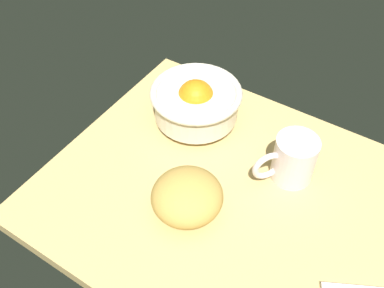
{
  "coord_description": "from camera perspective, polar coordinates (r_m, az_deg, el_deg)",
  "views": [
    {
      "loc": [
        -16.82,
        46.95,
        69.29
      ],
      "look_at": [
        15.3,
        -3.14,
        5.0
      ],
      "focal_mm": 41.04,
      "sensor_mm": 36.0,
      "label": 1
    }
  ],
  "objects": [
    {
      "name": "ground_plane",
      "position": [
        0.87,
        7.5,
        -8.24
      ],
      "size": [
        80.26,
        58.34,
        3.0
      ],
      "primitive_type": "cube",
      "color": "tan"
    },
    {
      "name": "fruit_bowl",
      "position": [
        0.96,
        0.53,
        5.61
      ],
      "size": [
        19.92,
        19.92,
        10.67
      ],
      "color": "beige",
      "rests_on": "ground"
    },
    {
      "name": "bread_loaf",
      "position": [
        0.81,
        -0.64,
        -6.83
      ],
      "size": [
        15.17,
        15.32,
        7.81
      ],
      "primitive_type": "ellipsoid",
      "rotation": [
        0.0,
        0.0,
        4.56
      ],
      "color": "#C09745",
      "rests_on": "ground"
    },
    {
      "name": "mug",
      "position": [
        0.87,
        12.93,
        -1.95
      ],
      "size": [
        9.78,
        11.62,
        9.84
      ],
      "color": "silver",
      "rests_on": "ground"
    }
  ]
}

